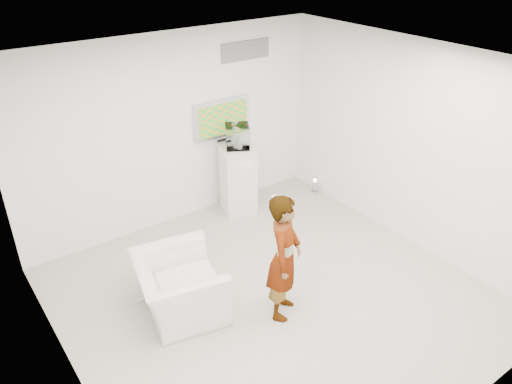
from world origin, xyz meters
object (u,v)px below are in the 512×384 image
(person, at_px, (284,257))
(armchair, at_px, (179,286))
(tv, at_px, (222,118))
(floor_uplight, at_px, (315,186))
(pedestal, at_px, (238,179))

(person, xyz_separation_m, armchair, (-1.02, 0.77, -0.45))
(tv, distance_m, person, 2.99)
(tv, relative_size, floor_uplight, 3.89)
(armchair, height_order, floor_uplight, armchair)
(pedestal, relative_size, floor_uplight, 4.51)
(armchair, distance_m, pedestal, 2.59)
(pedestal, height_order, floor_uplight, pedestal)
(armchair, relative_size, pedestal, 0.99)
(tv, distance_m, armchair, 3.01)
(person, bearing_deg, pedestal, 28.68)
(armchair, xyz_separation_m, pedestal, (1.99, 1.64, 0.21))
(tv, relative_size, armchair, 0.88)
(tv, bearing_deg, armchair, -134.31)
(tv, height_order, pedestal, tv)
(person, bearing_deg, floor_uplight, 1.64)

